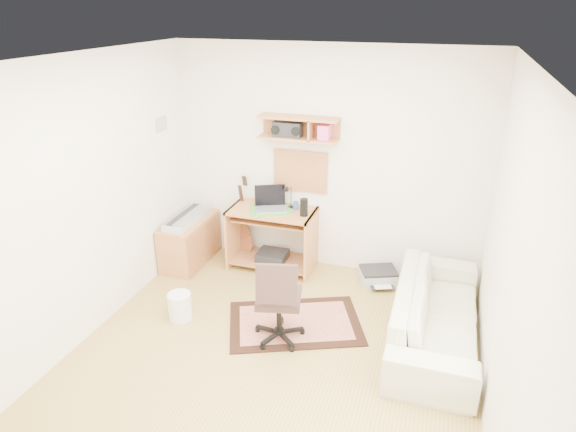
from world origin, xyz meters
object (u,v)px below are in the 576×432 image
(cabinet, at_px, (190,241))
(desk, at_px, (272,239))
(task_chair, at_px, (279,298))
(sofa, at_px, (437,305))
(printer, at_px, (378,275))

(cabinet, bearing_deg, desk, 9.81)
(desk, relative_size, cabinet, 1.11)
(desk, bearing_deg, task_chair, -67.82)
(cabinet, height_order, sofa, sofa)
(cabinet, height_order, printer, cabinet)
(task_chair, distance_m, printer, 1.59)
(desk, distance_m, sofa, 2.13)
(desk, xyz_separation_m, printer, (1.28, 0.03, -0.29))
(cabinet, relative_size, sofa, 0.47)
(desk, distance_m, cabinet, 1.03)
(printer, xyz_separation_m, sofa, (0.67, -0.89, 0.29))
(printer, bearing_deg, cabinet, 162.30)
(desk, distance_m, printer, 1.31)
(task_chair, bearing_deg, sofa, 4.49)
(desk, bearing_deg, printer, 1.36)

